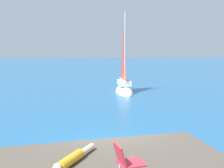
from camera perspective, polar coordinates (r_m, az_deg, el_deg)
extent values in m
plane|color=#236093|center=(10.43, -0.83, -13.61)|extent=(160.00, 160.00, 0.00)
cube|color=#544446|center=(9.41, 5.33, -16.09)|extent=(0.81, 1.01, 0.62)
ellipsoid|color=white|center=(22.83, 2.44, -1.84)|extent=(1.32, 3.70, 1.26)
cube|color=white|center=(22.70, 2.46, 0.25)|extent=(0.91, 1.62, 0.41)
cylinder|color=#B7B7BC|center=(22.18, 2.67, 6.98)|extent=(0.14, 0.14, 5.75)
cylinder|color=#B2B2B7|center=(23.46, 2.08, 0.98)|extent=(0.15, 2.30, 0.11)
pyramid|color=#DB4C38|center=(22.81, 2.35, 6.43)|extent=(0.10, 1.84, 4.37)
cylinder|color=gold|center=(7.09, -8.31, -14.84)|extent=(0.70, 0.88, 0.24)
cylinder|color=beige|center=(7.70, -5.27, -13.17)|extent=(0.54, 0.68, 0.18)
sphere|color=beige|center=(6.66, -10.93, -16.25)|extent=(0.22, 0.22, 0.22)
cube|color=#E03342|center=(6.27, 3.87, -15.60)|extent=(0.59, 0.56, 0.04)
cube|color=#E03342|center=(6.10, 1.56, -14.00)|extent=(0.23, 0.50, 0.45)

